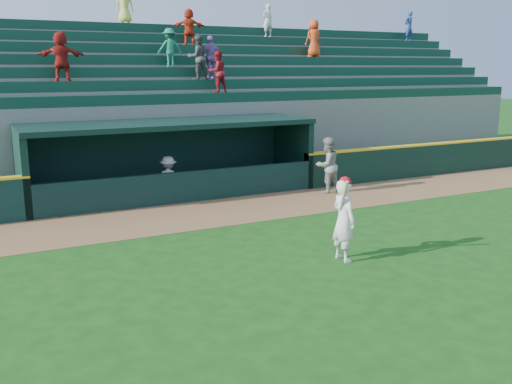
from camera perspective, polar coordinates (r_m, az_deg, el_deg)
ground at (r=12.42m, az=3.39°, el=-7.28°), size 120.00×120.00×0.00m
warning_track at (r=16.64m, az=-5.19°, el=-2.19°), size 40.00×3.00×0.01m
field_wall_right at (r=24.92m, az=20.34°, el=3.35°), size 15.50×0.30×1.20m
wall_stripe_right at (r=24.83m, az=20.45°, el=4.79°), size 15.50×0.32×0.06m
dugout_player_front at (r=19.38m, az=7.11°, el=2.68°), size 1.03×0.86×1.89m
dugout_player_inside at (r=18.23m, az=-8.74°, el=1.31°), size 1.07×0.86×1.44m
dugout at (r=19.24m, az=-8.75°, el=3.81°), size 9.40×2.80×2.46m
stands at (r=23.47m, az=-12.42°, el=7.75°), size 34.50×6.28×7.57m
batter_at_plate at (r=12.58m, az=8.76°, el=-2.66°), size 0.53×0.81×1.90m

